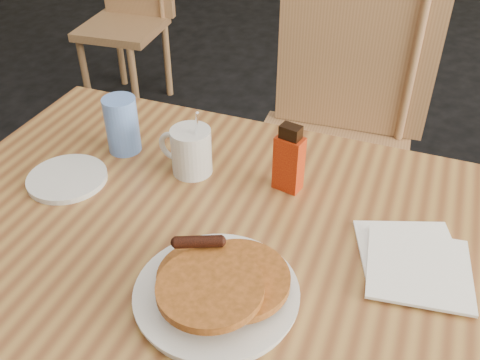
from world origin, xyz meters
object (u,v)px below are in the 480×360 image
main_table (236,258)px  chair_main_far (340,115)px  chair_wall_extra (129,5)px  syrup_bottle (289,160)px  pancake_plate (217,288)px  blue_tumbler (122,125)px  coffee_mug (190,150)px

main_table → chair_main_far: chair_main_far is taller
chair_wall_extra → syrup_bottle: bearing=-54.0°
chair_wall_extra → pancake_plate: size_ratio=3.20×
main_table → chair_wall_extra: (-1.37, 1.57, -0.20)m
main_table → syrup_bottle: (0.02, 0.19, 0.11)m
chair_wall_extra → blue_tumbler: (1.01, -1.40, 0.31)m
chair_main_far → pancake_plate: size_ratio=3.89×
chair_wall_extra → syrup_bottle: size_ratio=5.82×
main_table → chair_main_far: size_ratio=1.32×
syrup_bottle → main_table: bearing=-89.7°
syrup_bottle → blue_tumbler: (-0.38, -0.03, -0.00)m
coffee_mug → syrup_bottle: bearing=-6.7°
main_table → coffee_mug: coffee_mug is taller
pancake_plate → coffee_mug: size_ratio=1.67×
pancake_plate → syrup_bottle: syrup_bottle is taller
chair_main_far → chair_wall_extra: chair_main_far is taller
main_table → chair_main_far: bearing=91.6°
pancake_plate → blue_tumbler: bearing=142.7°
main_table → syrup_bottle: 0.22m
syrup_bottle → blue_tumbler: size_ratio=1.14×
chair_main_far → chair_wall_extra: bearing=140.9°
chair_main_far → blue_tumbler: bearing=-127.9°
blue_tumbler → main_table: bearing=-25.1°
syrup_bottle → chair_wall_extra: bearing=142.7°
syrup_bottle → coffee_mug: bearing=-163.3°
chair_main_far → chair_wall_extra: 1.58m
blue_tumbler → chair_wall_extra: bearing=125.8°
main_table → blue_tumbler: size_ratio=10.71×
coffee_mug → syrup_bottle: (0.21, 0.03, 0.02)m
pancake_plate → blue_tumbler: (-0.39, 0.30, 0.04)m
chair_main_far → coffee_mug: 0.64m
main_table → syrup_bottle: size_ratio=9.38×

